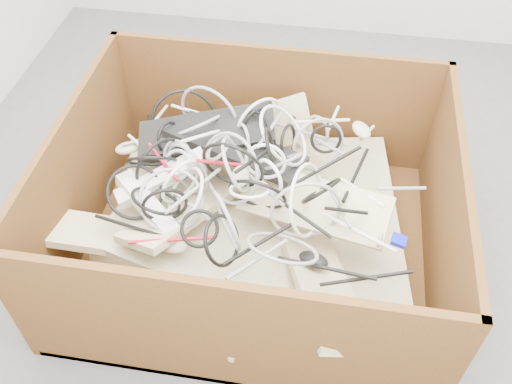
# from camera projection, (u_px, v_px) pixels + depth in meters

# --- Properties ---
(ground) EXTENTS (3.00, 3.00, 0.00)m
(ground) POSITION_uv_depth(u_px,v_px,m) (292.00, 228.00, 2.22)
(ground) COLOR #4D4D50
(ground) RESTS_ON ground
(cardboard_box) EXTENTS (1.30, 1.08, 0.57)m
(cardboard_box) POSITION_uv_depth(u_px,v_px,m) (250.00, 226.00, 2.05)
(cardboard_box) COLOR #431F10
(cardboard_box) RESTS_ON ground
(keyboard_pile) EXTENTS (1.15, 0.98, 0.41)m
(keyboard_pile) POSITION_uv_depth(u_px,v_px,m) (238.00, 201.00, 1.94)
(keyboard_pile) COLOR #C9C28D
(keyboard_pile) RESTS_ON cardboard_box
(mice_scatter) EXTENTS (0.95, 0.67, 0.19)m
(mice_scatter) POSITION_uv_depth(u_px,v_px,m) (233.00, 180.00, 1.91)
(mice_scatter) COLOR beige
(mice_scatter) RESTS_ON keyboard_pile
(power_strip_left) EXTENTS (0.30, 0.23, 0.13)m
(power_strip_left) POSITION_uv_depth(u_px,v_px,m) (162.00, 178.00, 1.88)
(power_strip_left) COLOR silver
(power_strip_left) RESTS_ON keyboard_pile
(power_strip_right) EXTENTS (0.27, 0.24, 0.10)m
(power_strip_right) POSITION_uv_depth(u_px,v_px,m) (148.00, 206.00, 1.84)
(power_strip_right) COLOR silver
(power_strip_right) RESTS_ON keyboard_pile
(vga_plug) EXTENTS (0.05, 0.05, 0.03)m
(vga_plug) POSITION_uv_depth(u_px,v_px,m) (399.00, 240.00, 1.74)
(vga_plug) COLOR #0D13CC
(vga_plug) RESTS_ON keyboard_pile
(cable_tangle) EXTENTS (1.08, 0.91, 0.40)m
(cable_tangle) POSITION_uv_depth(u_px,v_px,m) (230.00, 166.00, 1.88)
(cable_tangle) COLOR gray
(cable_tangle) RESTS_ON keyboard_pile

